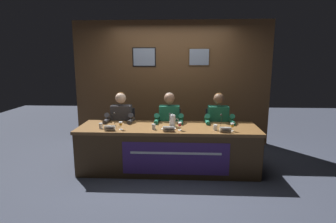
% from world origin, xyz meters
% --- Properties ---
extents(ground_plane, '(12.00, 12.00, 0.00)m').
position_xyz_m(ground_plane, '(0.00, 0.00, 0.00)').
color(ground_plane, '#383D4C').
extents(wall_back_panelled, '(4.11, 0.14, 2.60)m').
position_xyz_m(wall_back_panelled, '(-0.00, 1.48, 1.30)').
color(wall_back_panelled, brown).
rests_on(wall_back_panelled, ground_plane).
extents(conference_table, '(2.91, 0.84, 0.74)m').
position_xyz_m(conference_table, '(0.00, -0.11, 0.50)').
color(conference_table, brown).
rests_on(conference_table, ground_plane).
extents(chair_left, '(0.44, 0.45, 0.91)m').
position_xyz_m(chair_left, '(-0.87, 0.60, 0.44)').
color(chair_left, black).
rests_on(chair_left, ground_plane).
extents(panelist_left, '(0.51, 0.48, 1.23)m').
position_xyz_m(panelist_left, '(-0.87, 0.40, 0.72)').
color(panelist_left, black).
rests_on(panelist_left, ground_plane).
extents(nameplate_left, '(0.17, 0.06, 0.08)m').
position_xyz_m(nameplate_left, '(-0.88, -0.30, 0.78)').
color(nameplate_left, white).
rests_on(nameplate_left, conference_table).
extents(juice_glass_left, '(0.06, 0.06, 0.12)m').
position_xyz_m(juice_glass_left, '(-0.73, -0.23, 0.82)').
color(juice_glass_left, white).
rests_on(juice_glass_left, conference_table).
extents(water_cup_left, '(0.06, 0.06, 0.08)m').
position_xyz_m(water_cup_left, '(-1.06, -0.18, 0.77)').
color(water_cup_left, silver).
rests_on(water_cup_left, conference_table).
extents(microphone_left, '(0.06, 0.17, 0.22)m').
position_xyz_m(microphone_left, '(-0.89, -0.03, 0.81)').
color(microphone_left, black).
rests_on(microphone_left, conference_table).
extents(chair_center, '(0.44, 0.45, 0.91)m').
position_xyz_m(chair_center, '(0.00, 0.60, 0.44)').
color(chair_center, black).
rests_on(chair_center, ground_plane).
extents(panelist_center, '(0.51, 0.48, 1.23)m').
position_xyz_m(panelist_center, '(0.00, 0.40, 0.72)').
color(panelist_center, black).
rests_on(panelist_center, ground_plane).
extents(nameplate_center, '(0.18, 0.06, 0.08)m').
position_xyz_m(nameplate_center, '(0.03, -0.31, 0.78)').
color(nameplate_center, white).
rests_on(nameplate_center, conference_table).
extents(juice_glass_center, '(0.06, 0.06, 0.12)m').
position_xyz_m(juice_glass_center, '(0.19, -0.22, 0.82)').
color(juice_glass_center, white).
rests_on(juice_glass_center, conference_table).
extents(water_cup_center, '(0.06, 0.06, 0.08)m').
position_xyz_m(water_cup_center, '(-0.22, -0.19, 0.77)').
color(water_cup_center, silver).
rests_on(water_cup_center, conference_table).
extents(microphone_center, '(0.06, 0.17, 0.22)m').
position_xyz_m(microphone_center, '(0.03, -0.03, 0.81)').
color(microphone_center, black).
rests_on(microphone_center, conference_table).
extents(chair_right, '(0.44, 0.45, 0.91)m').
position_xyz_m(chair_right, '(0.87, 0.60, 0.44)').
color(chair_right, black).
rests_on(chair_right, ground_plane).
extents(panelist_right, '(0.51, 0.48, 1.23)m').
position_xyz_m(panelist_right, '(0.87, 0.40, 0.72)').
color(panelist_right, black).
rests_on(panelist_right, ground_plane).
extents(nameplate_right, '(0.17, 0.06, 0.08)m').
position_xyz_m(nameplate_right, '(0.88, -0.31, 0.78)').
color(nameplate_right, white).
rests_on(nameplate_right, conference_table).
extents(juice_glass_right, '(0.06, 0.06, 0.12)m').
position_xyz_m(juice_glass_right, '(0.99, -0.23, 0.82)').
color(juice_glass_right, white).
rests_on(juice_glass_right, conference_table).
extents(water_cup_right, '(0.06, 0.06, 0.08)m').
position_xyz_m(water_cup_right, '(0.74, -0.19, 0.77)').
color(water_cup_right, silver).
rests_on(water_cup_right, conference_table).
extents(microphone_right, '(0.06, 0.17, 0.22)m').
position_xyz_m(microphone_right, '(0.86, -0.07, 0.81)').
color(microphone_right, black).
rests_on(microphone_right, conference_table).
extents(water_pitcher_central, '(0.15, 0.10, 0.21)m').
position_xyz_m(water_pitcher_central, '(0.07, 0.01, 0.83)').
color(water_pitcher_central, silver).
rests_on(water_pitcher_central, conference_table).
extents(document_stack_center, '(0.24, 0.19, 0.01)m').
position_xyz_m(document_stack_center, '(0.02, -0.16, 0.74)').
color(document_stack_center, white).
rests_on(document_stack_center, conference_table).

